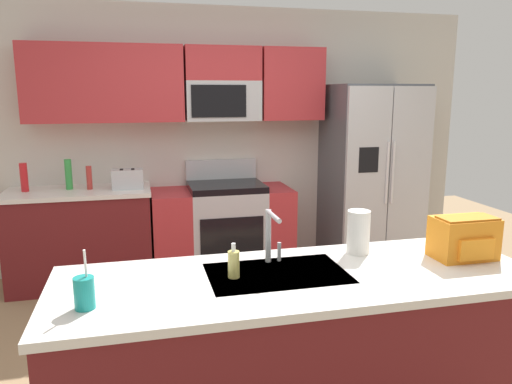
# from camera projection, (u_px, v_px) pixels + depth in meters

# --- Properties ---
(ground_plane) EXTENTS (9.00, 9.00, 0.00)m
(ground_plane) POSITION_uv_depth(u_px,v_px,m) (284.00, 364.00, 3.26)
(ground_plane) COLOR #997A56
(ground_plane) RESTS_ON ground
(kitchen_wall_unit) EXTENTS (5.20, 0.43, 2.60)m
(kitchen_wall_unit) POSITION_uv_depth(u_px,v_px,m) (211.00, 123.00, 4.92)
(kitchen_wall_unit) COLOR beige
(kitchen_wall_unit) RESTS_ON ground
(back_counter) EXTENTS (1.29, 0.63, 0.90)m
(back_counter) POSITION_uv_depth(u_px,v_px,m) (81.00, 237.00, 4.55)
(back_counter) COLOR maroon
(back_counter) RESTS_ON ground
(range_oven) EXTENTS (1.36, 0.61, 1.10)m
(range_oven) POSITION_uv_depth(u_px,v_px,m) (223.00, 229.00, 4.87)
(range_oven) COLOR #B7BABF
(range_oven) RESTS_ON ground
(refrigerator) EXTENTS (0.90, 0.76, 1.85)m
(refrigerator) POSITION_uv_depth(u_px,v_px,m) (371.00, 176.00, 5.06)
(refrigerator) COLOR #4C4F54
(refrigerator) RESTS_ON ground
(island_counter) EXTENTS (2.36, 0.81, 0.90)m
(island_counter) POSITION_uv_depth(u_px,v_px,m) (298.00, 359.00, 2.47)
(island_counter) COLOR maroon
(island_counter) RESTS_ON ground
(toaster) EXTENTS (0.28, 0.16, 0.18)m
(toaster) POSITION_uv_depth(u_px,v_px,m) (128.00, 179.00, 4.50)
(toaster) COLOR #B7BABF
(toaster) RESTS_ON back_counter
(pepper_mill) EXTENTS (0.05, 0.05, 0.21)m
(pepper_mill) POSITION_uv_depth(u_px,v_px,m) (89.00, 178.00, 4.47)
(pepper_mill) COLOR #B2332D
(pepper_mill) RESTS_ON back_counter
(bottle_green) EXTENTS (0.06, 0.06, 0.28)m
(bottle_green) POSITION_uv_depth(u_px,v_px,m) (69.00, 174.00, 4.47)
(bottle_green) COLOR green
(bottle_green) RESTS_ON back_counter
(bottle_red) EXTENTS (0.07, 0.07, 0.26)m
(bottle_red) POSITION_uv_depth(u_px,v_px,m) (24.00, 177.00, 4.36)
(bottle_red) COLOR red
(bottle_red) RESTS_ON back_counter
(sink_faucet) EXTENTS (0.08, 0.21, 0.28)m
(sink_faucet) POSITION_uv_depth(u_px,v_px,m) (271.00, 232.00, 2.51)
(sink_faucet) COLOR #B7BABF
(sink_faucet) RESTS_ON island_counter
(drink_cup_teal) EXTENTS (0.08, 0.08, 0.25)m
(drink_cup_teal) POSITION_uv_depth(u_px,v_px,m) (84.00, 293.00, 2.00)
(drink_cup_teal) COLOR teal
(drink_cup_teal) RESTS_ON island_counter
(soap_dispenser) EXTENTS (0.06, 0.06, 0.17)m
(soap_dispenser) POSITION_uv_depth(u_px,v_px,m) (234.00, 264.00, 2.34)
(soap_dispenser) COLOR #D8CC66
(soap_dispenser) RESTS_ON island_counter
(paper_towel_roll) EXTENTS (0.12, 0.12, 0.24)m
(paper_towel_roll) POSITION_uv_depth(u_px,v_px,m) (358.00, 232.00, 2.68)
(paper_towel_roll) COLOR white
(paper_towel_roll) RESTS_ON island_counter
(backpack) EXTENTS (0.32, 0.22, 0.23)m
(backpack) POSITION_uv_depth(u_px,v_px,m) (464.00, 237.00, 2.60)
(backpack) COLOR orange
(backpack) RESTS_ON island_counter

